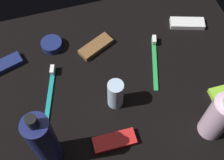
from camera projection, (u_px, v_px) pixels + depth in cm
name	position (u px, v px, depth cm)	size (l,w,h in cm)	color
ground_plane	(112.00, 87.00, 80.00)	(84.00, 64.00, 1.20)	black
lotion_bottle	(44.00, 141.00, 61.53)	(5.62, 5.62, 21.44)	navy
bodywash_bottle	(219.00, 117.00, 66.70)	(6.07, 6.07, 16.37)	silver
deodorant_stick	(115.00, 94.00, 73.02)	(4.05, 4.05, 9.01)	silver
toothbrush_green	(155.00, 59.00, 83.28)	(6.79, 17.47, 2.10)	green
toothbrush_teal	(50.00, 91.00, 77.87)	(6.46, 17.55, 2.10)	teal
snack_bar_brown	(96.00, 47.00, 85.40)	(10.40, 4.00, 1.50)	brown
snack_bar_red	(114.00, 141.00, 70.69)	(10.40, 4.00, 1.50)	red
snack_bar_white	(187.00, 23.00, 90.01)	(10.40, 4.00, 1.50)	white
snack_bar_navy	(4.00, 65.00, 81.99)	(10.40, 4.00, 1.50)	navy
cream_tin_left	(52.00, 45.00, 85.32)	(6.13, 6.13, 2.19)	navy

